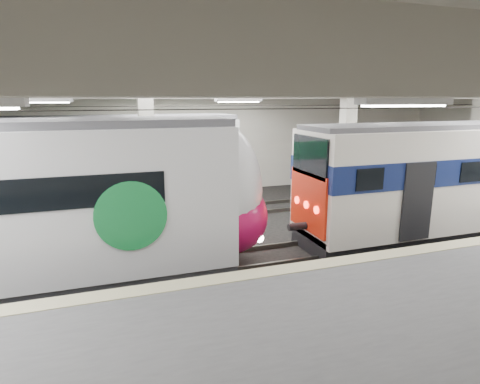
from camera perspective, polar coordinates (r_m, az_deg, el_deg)
name	(u,v)px	position (r m, az deg, el deg)	size (l,w,h in m)	color
station_hall	(284,167)	(10.54, 6.32, 3.51)	(36.00, 24.00, 5.75)	black
modern_emu	(36,209)	(11.63, -27.07, -2.20)	(13.92, 2.87, 4.49)	white
older_rer	(458,177)	(16.81, 28.56, 1.89)	(12.47, 2.75, 4.16)	white
far_train	(63,171)	(16.94, -23.82, 2.69)	(13.65, 3.15, 4.35)	white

